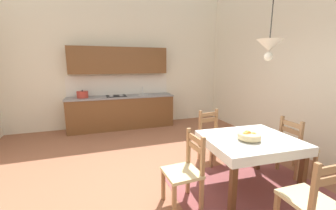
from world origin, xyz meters
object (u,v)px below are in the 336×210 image
(kitchen_cabinetry, at_px, (121,97))
(fruit_bowl, at_px, (249,136))
(dining_chair_window_side, at_px, (295,148))
(pendant_lamp, at_px, (269,46))
(dining_table, at_px, (249,147))
(dining_chair_tv_side, at_px, (185,171))
(dining_chair_kitchen_side, at_px, (212,137))
(dining_chair_camera_side, at_px, (311,201))

(kitchen_cabinetry, height_order, fruit_bowl, kitchen_cabinetry)
(dining_chair_window_side, height_order, fruit_bowl, dining_chair_window_side)
(pendant_lamp, bearing_deg, dining_table, 153.10)
(dining_chair_tv_side, height_order, pendant_lamp, pendant_lamp)
(dining_chair_window_side, distance_m, pendant_lamp, 1.76)
(fruit_bowl, relative_size, pendant_lamp, 0.37)
(fruit_bowl, bearing_deg, dining_chair_tv_side, 177.48)
(dining_table, height_order, pendant_lamp, pendant_lamp)
(fruit_bowl, bearing_deg, dining_chair_kitchen_side, 86.54)
(kitchen_cabinetry, xyz_separation_m, fruit_bowl, (1.25, -3.65, -0.04))
(dining_table, xyz_separation_m, fruit_bowl, (-0.08, -0.07, 0.19))
(dining_chair_kitchen_side, bearing_deg, pendant_lamp, -81.56)
(dining_chair_camera_side, bearing_deg, dining_chair_window_side, 45.07)
(kitchen_cabinetry, relative_size, fruit_bowl, 9.45)
(kitchen_cabinetry, height_order, dining_table, kitchen_cabinetry)
(dining_chair_camera_side, bearing_deg, kitchen_cabinetry, 105.76)
(dining_chair_window_side, relative_size, pendant_lamp, 1.16)
(dining_chair_camera_side, bearing_deg, pendant_lamp, 78.73)
(kitchen_cabinetry, distance_m, dining_chair_camera_side, 4.73)
(kitchen_cabinetry, relative_size, dining_chair_window_side, 3.05)
(dining_chair_tv_side, distance_m, fruit_bowl, 0.98)
(dining_chair_tv_side, relative_size, fruit_bowl, 3.10)
(dining_chair_kitchen_side, bearing_deg, fruit_bowl, -93.46)
(dining_chair_camera_side, bearing_deg, dining_chair_kitchen_side, 89.11)
(dining_chair_camera_side, bearing_deg, fruit_bowl, 92.01)
(kitchen_cabinetry, relative_size, dining_table, 2.24)
(kitchen_cabinetry, height_order, dining_chair_window_side, kitchen_cabinetry)
(kitchen_cabinetry, xyz_separation_m, dining_chair_kitchen_side, (1.31, -2.65, -0.41))
(dining_chair_tv_side, relative_size, dining_chair_kitchen_side, 1.00)
(dining_table, height_order, dining_chair_window_side, dining_chair_window_side)
(dining_chair_kitchen_side, distance_m, fruit_bowl, 1.07)
(dining_chair_kitchen_side, bearing_deg, dining_table, -88.81)
(dining_chair_kitchen_side, height_order, fruit_bowl, dining_chair_kitchen_side)
(kitchen_cabinetry, relative_size, pendant_lamp, 3.52)
(dining_chair_window_side, relative_size, dining_chair_camera_side, 1.00)
(dining_chair_tv_side, height_order, fruit_bowl, dining_chair_tv_side)
(dining_table, distance_m, dining_chair_camera_side, 0.97)
(kitchen_cabinetry, bearing_deg, dining_chair_window_side, -56.55)
(pendant_lamp, bearing_deg, dining_chair_kitchen_side, 98.44)
(dining_table, distance_m, fruit_bowl, 0.22)
(dining_table, height_order, dining_chair_camera_side, dining_chair_camera_side)
(pendant_lamp, bearing_deg, dining_chair_camera_side, -101.27)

